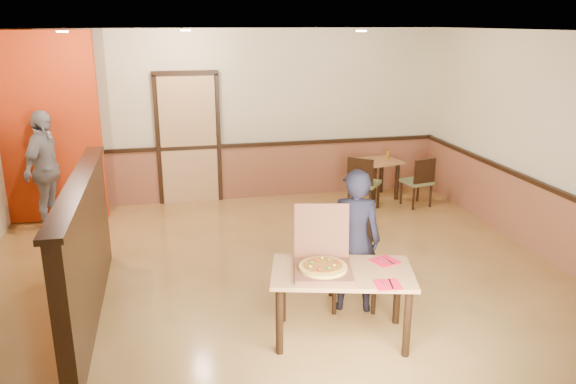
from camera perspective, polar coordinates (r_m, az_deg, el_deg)
The scene contains 26 objects.
floor at distance 6.46m, azimuth -0.86°, elevation -9.70°, with size 7.00×7.00×0.00m, color tan.
ceiling at distance 5.78m, azimuth -0.99°, elevation 15.97°, with size 7.00×7.00×0.00m, color black.
wall_back at distance 9.36m, azimuth -5.25°, elevation 7.66°, with size 7.00×7.00×0.00m, color beige.
wall_right at distance 7.48m, azimuth 26.43°, elevation 3.60°, with size 7.00×7.00×0.00m, color beige.
wainscot_back at distance 9.52m, azimuth -5.07°, elevation 1.99°, with size 7.00×0.04×0.90m, color brown.
chair_rail_back at distance 9.40m, azimuth -5.13°, elevation 4.73°, with size 7.00×0.06×0.06m, color black.
wainscot_right at distance 7.71m, azimuth 25.34°, elevation -3.28°, with size 0.04×7.00×0.90m, color brown.
chair_rail_right at distance 7.56m, azimuth 25.66°, elevation 0.06°, with size 0.06×7.00×0.06m, color black.
back_door at distance 9.31m, azimuth -10.06°, elevation 5.24°, with size 0.90×0.06×2.10m, color tan.
booth_partition at distance 5.94m, azimuth -19.84°, elevation -5.48°, with size 0.20×3.10×1.44m.
red_accent_panel at distance 8.96m, azimuth -23.62°, elevation 5.91°, with size 1.60×0.20×2.78m, color #B5300C.
spot_a at distance 7.55m, azimuth -21.96°, elevation 14.88°, with size 0.14×0.14×0.02m, color beige.
spot_b at distance 8.17m, azimuth -10.37°, elevation 15.86°, with size 0.14×0.14×0.02m, color beige.
spot_c at distance 7.60m, azimuth 7.46°, elevation 15.92°, with size 0.14×0.14×0.02m, color beige.
main_table at distance 5.30m, azimuth 5.51°, elevation -9.00°, with size 1.44×1.04×0.70m.
diner_chair at distance 5.99m, azimuth 6.51°, elevation -6.35°, with size 0.58×0.58×0.99m.
side_chair_left at distance 8.92m, azimuth 7.61°, elevation 1.09°, with size 0.62×0.62×0.88m.
side_chair_right at distance 9.29m, azimuth 13.18°, elevation 1.20°, with size 0.48×0.48×0.82m.
side_table at distance 9.63m, azimuth 9.17°, elevation 2.28°, with size 0.74×0.74×0.66m.
diner at distance 5.76m, azimuth 6.73°, elevation -4.96°, with size 0.56×0.36×1.52m, color black.
passerby at distance 8.78m, azimuth -23.39°, elevation 2.09°, with size 1.01×0.42×1.71m, color gray.
pizza_box at distance 5.22m, azimuth 3.55°, elevation -7.21°, with size 0.64×0.71×0.55m.
pizza at distance 5.17m, azimuth 3.59°, elevation -7.64°, with size 0.44×0.44×0.03m, color #EBC355.
napkin_near at distance 5.04m, azimuth 10.10°, elevation -9.24°, with size 0.24×0.24×0.01m.
napkin_far at distance 5.49m, azimuth 9.82°, elevation -6.94°, with size 0.29×0.29×0.01m.
condiment at distance 9.61m, azimuth 10.09°, elevation 3.71°, with size 0.06×0.06×0.16m, color #895F19.
Camera 1 is at (-1.15, -5.66, 2.90)m, focal length 35.00 mm.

